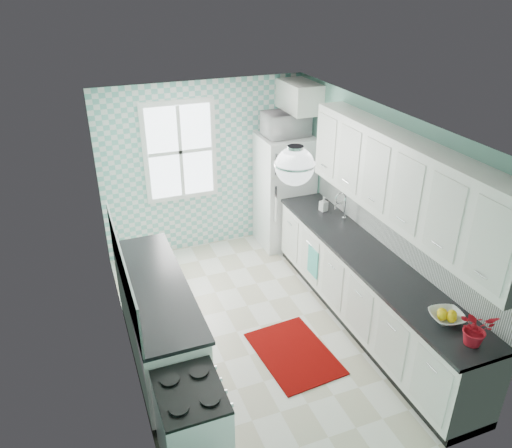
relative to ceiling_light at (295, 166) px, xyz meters
name	(u,v)px	position (x,y,z in m)	size (l,w,h in m)	color
floor	(260,326)	(0.00, 0.80, -2.33)	(3.00, 4.40, 0.02)	silver
ceiling	(260,121)	(0.00, 0.80, 0.19)	(3.00, 4.40, 0.02)	white
wall_back	(204,167)	(0.00, 3.01, -1.07)	(3.00, 0.02, 2.50)	#75B2A0
wall_front	(373,370)	(0.00, -1.41, -1.07)	(3.00, 0.02, 2.50)	#75B2A0
wall_left	(118,261)	(-1.51, 0.80, -1.07)	(0.02, 4.40, 2.50)	#75B2A0
wall_right	(378,213)	(1.51, 0.80, -1.07)	(0.02, 4.40, 2.50)	#75B2A0
accent_wall	(205,168)	(0.00, 2.99, -1.07)	(3.00, 0.01, 2.50)	#74C1B4
window	(180,151)	(-0.35, 2.96, -0.77)	(1.04, 0.05, 1.44)	white
backsplash_right	(396,232)	(1.49, 0.40, -1.13)	(0.02, 3.60, 0.51)	white
backsplash_left	(122,269)	(-1.49, 0.73, -1.13)	(0.02, 2.15, 0.51)	white
upper_cabinets_right	(404,182)	(1.33, 0.20, -0.42)	(0.33, 3.20, 0.90)	white
upper_cabinet_fridge	(299,96)	(1.30, 2.63, -0.07)	(0.40, 0.74, 0.40)	white
ceiling_light	(295,166)	(0.00, 0.00, 0.00)	(0.34, 0.34, 0.35)	silver
base_cabinets_right	(367,292)	(1.20, 0.40, -1.87)	(0.60, 3.60, 0.90)	white
countertop_right	(370,258)	(1.19, 0.40, -1.40)	(0.63, 3.60, 0.04)	black
base_cabinets_left	(158,322)	(-1.20, 0.73, -1.87)	(0.60, 2.15, 0.90)	white
countertop_left	(156,286)	(-1.19, 0.73, -1.40)	(0.63, 2.15, 0.04)	black
fridge	(284,191)	(1.11, 2.62, -1.47)	(0.74, 0.74, 1.71)	white
stove	(192,425)	(-1.20, -0.70, -1.90)	(0.54, 0.67, 0.81)	white
sink	(333,223)	(1.20, 1.29, -1.39)	(0.43, 0.36, 0.53)	silver
rug	(294,353)	(0.18, 0.21, -2.32)	(0.75, 1.07, 0.02)	maroon
dish_towel	(313,262)	(0.89, 1.19, -1.84)	(0.02, 0.26, 0.39)	#549A95
fruit_bowl	(447,317)	(1.20, -0.83, -1.34)	(0.31, 0.31, 0.08)	white
potted_plant	(476,328)	(1.20, -1.17, -1.22)	(0.29, 0.25, 0.32)	#A3180F
soap_bottle	(324,204)	(1.25, 1.66, -1.28)	(0.09, 0.09, 0.20)	#93A5B4
microwave	(286,124)	(1.11, 2.62, -0.44)	(0.62, 0.42, 0.34)	white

